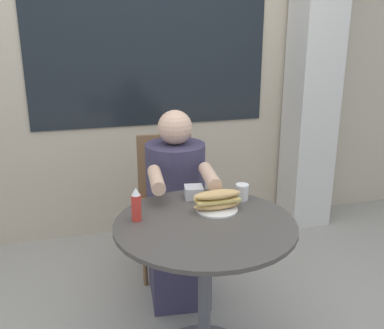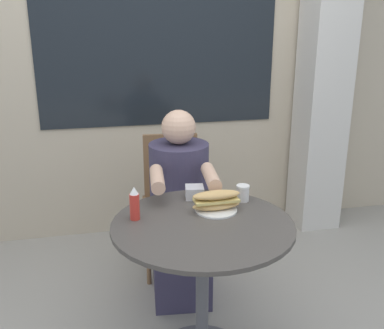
{
  "view_description": "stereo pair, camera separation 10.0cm",
  "coord_description": "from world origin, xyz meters",
  "px_view_note": "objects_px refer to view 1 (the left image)",
  "views": [
    {
      "loc": [
        -0.53,
        -1.71,
        1.57
      ],
      "look_at": [
        0.0,
        0.22,
        0.92
      ],
      "focal_mm": 42.0,
      "sensor_mm": 36.0,
      "label": 1
    },
    {
      "loc": [
        -0.43,
        -1.74,
        1.57
      ],
      "look_at": [
        0.0,
        0.22,
        0.92
      ],
      "focal_mm": 42.0,
      "sensor_mm": 36.0,
      "label": 2
    }
  ],
  "objects_px": {
    "sandwich_on_plate": "(217,201)",
    "seated_diner": "(177,219)",
    "drink_cup": "(242,192)",
    "cafe_table": "(205,260)",
    "condiment_bottle": "(136,205)",
    "diner_chair": "(166,190)"
  },
  "relations": [
    {
      "from": "diner_chair",
      "to": "seated_diner",
      "type": "xyz_separation_m",
      "value": [
        -0.01,
        -0.35,
        -0.04
      ]
    },
    {
      "from": "sandwich_on_plate",
      "to": "diner_chair",
      "type": "bearing_deg",
      "value": 94.78
    },
    {
      "from": "cafe_table",
      "to": "drink_cup",
      "type": "height_order",
      "value": "drink_cup"
    },
    {
      "from": "drink_cup",
      "to": "cafe_table",
      "type": "bearing_deg",
      "value": -141.17
    },
    {
      "from": "seated_diner",
      "to": "condiment_bottle",
      "type": "relative_size",
      "value": 7.18
    },
    {
      "from": "seated_diner",
      "to": "drink_cup",
      "type": "xyz_separation_m",
      "value": [
        0.24,
        -0.38,
        0.29
      ]
    },
    {
      "from": "sandwich_on_plate",
      "to": "seated_diner",
      "type": "bearing_deg",
      "value": 99.85
    },
    {
      "from": "cafe_table",
      "to": "diner_chair",
      "type": "xyz_separation_m",
      "value": [
        0.02,
        0.93,
        -0.01
      ]
    },
    {
      "from": "cafe_table",
      "to": "seated_diner",
      "type": "xyz_separation_m",
      "value": [
        0.01,
        0.58,
        -0.06
      ]
    },
    {
      "from": "diner_chair",
      "to": "drink_cup",
      "type": "relative_size",
      "value": 10.8
    },
    {
      "from": "diner_chair",
      "to": "drink_cup",
      "type": "xyz_separation_m",
      "value": [
        0.23,
        -0.73,
        0.24
      ]
    },
    {
      "from": "drink_cup",
      "to": "condiment_bottle",
      "type": "bearing_deg",
      "value": -169.55
    },
    {
      "from": "cafe_table",
      "to": "drink_cup",
      "type": "xyz_separation_m",
      "value": [
        0.25,
        0.2,
        0.23
      ]
    },
    {
      "from": "seated_diner",
      "to": "sandwich_on_plate",
      "type": "relative_size",
      "value": 4.83
    },
    {
      "from": "diner_chair",
      "to": "drink_cup",
      "type": "distance_m",
      "value": 0.8
    },
    {
      "from": "diner_chair",
      "to": "drink_cup",
      "type": "bearing_deg",
      "value": 113.2
    },
    {
      "from": "sandwich_on_plate",
      "to": "condiment_bottle",
      "type": "bearing_deg",
      "value": -178.36
    },
    {
      "from": "drink_cup",
      "to": "condiment_bottle",
      "type": "relative_size",
      "value": 0.52
    },
    {
      "from": "cafe_table",
      "to": "seated_diner",
      "type": "height_order",
      "value": "seated_diner"
    },
    {
      "from": "drink_cup",
      "to": "sandwich_on_plate",
      "type": "bearing_deg",
      "value": -150.98
    },
    {
      "from": "sandwich_on_plate",
      "to": "condiment_bottle",
      "type": "xyz_separation_m",
      "value": [
        -0.38,
        -0.01,
        0.03
      ]
    },
    {
      "from": "seated_diner",
      "to": "condiment_bottle",
      "type": "height_order",
      "value": "seated_diner"
    }
  ]
}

